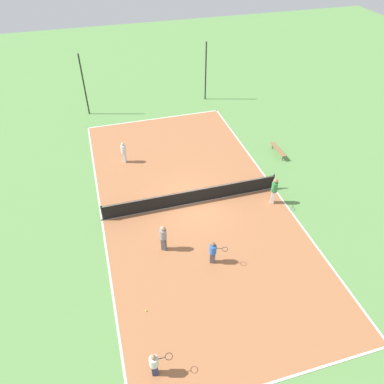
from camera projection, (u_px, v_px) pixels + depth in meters
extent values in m
plane|color=#60934C|center=(192.00, 203.00, 23.02)|extent=(80.00, 80.00, 0.00)
cube|color=#AD6B42|center=(192.00, 203.00, 23.01)|extent=(11.08, 22.53, 0.02)
cube|color=white|center=(102.00, 220.00, 21.83)|extent=(0.10, 22.53, 0.00)
cube|color=white|center=(273.00, 188.00, 24.18)|extent=(0.10, 22.53, 0.00)
cube|color=white|center=(271.00, 383.00, 14.66)|extent=(11.08, 0.10, 0.00)
cube|color=white|center=(155.00, 119.00, 31.35)|extent=(11.08, 0.10, 0.00)
cube|color=white|center=(192.00, 203.00, 23.01)|extent=(11.08, 0.10, 0.00)
cylinder|color=black|center=(102.00, 213.00, 21.51)|extent=(0.10, 0.10, 1.07)
cylinder|color=black|center=(273.00, 181.00, 23.83)|extent=(0.10, 0.10, 1.07)
cube|color=black|center=(192.00, 197.00, 22.68)|extent=(10.78, 0.03, 1.02)
cube|color=white|center=(192.00, 191.00, 22.38)|extent=(10.78, 0.04, 0.06)
cube|color=olive|center=(278.00, 149.00, 26.98)|extent=(0.36, 1.94, 0.04)
cylinder|color=#4C4C51|center=(283.00, 158.00, 26.51)|extent=(0.08, 0.08, 0.41)
cylinder|color=#4C4C51|center=(273.00, 146.00, 27.73)|extent=(0.08, 0.08, 0.41)
cube|color=white|center=(273.00, 197.00, 22.75)|extent=(0.29, 0.32, 0.91)
cylinder|color=green|center=(275.00, 187.00, 22.27)|extent=(0.48, 0.48, 0.64)
sphere|color=#A87A56|center=(276.00, 181.00, 21.98)|extent=(0.27, 0.27, 0.27)
cylinder|color=#262626|center=(275.00, 188.00, 21.92)|extent=(0.15, 0.26, 0.03)
torus|color=black|center=(275.00, 191.00, 21.71)|extent=(0.41, 0.41, 0.02)
cube|color=navy|center=(155.00, 369.00, 14.74)|extent=(0.26, 0.21, 0.70)
cylinder|color=silver|center=(154.00, 362.00, 14.36)|extent=(0.37, 0.37, 0.49)
sphere|color=#A87A56|center=(153.00, 357.00, 14.14)|extent=(0.21, 0.21, 0.21)
cylinder|color=#262626|center=(162.00, 358.00, 14.34)|extent=(0.28, 0.04, 0.03)
torus|color=black|center=(169.00, 356.00, 14.39)|extent=(0.32, 0.32, 0.02)
cube|color=#4C4C51|center=(164.00, 244.00, 19.81)|extent=(0.32, 0.31, 0.84)
cylinder|color=gray|center=(163.00, 234.00, 19.36)|extent=(0.50, 0.50, 0.59)
sphere|color=tan|center=(163.00, 228.00, 19.09)|extent=(0.25, 0.25, 0.25)
cube|color=#4C4C51|center=(213.00, 257.00, 19.17)|extent=(0.32, 0.29, 0.72)
cylinder|color=blue|center=(213.00, 249.00, 18.78)|extent=(0.48, 0.48, 0.50)
sphere|color=brown|center=(213.00, 244.00, 18.55)|extent=(0.22, 0.22, 0.22)
cylinder|color=#262626|center=(219.00, 248.00, 18.65)|extent=(0.26, 0.15, 0.03)
torus|color=black|center=(225.00, 249.00, 18.61)|extent=(0.41, 0.41, 0.02)
cube|color=white|center=(125.00, 157.00, 26.20)|extent=(0.29, 0.32, 0.79)
cylinder|color=white|center=(123.00, 149.00, 25.77)|extent=(0.49, 0.49, 0.55)
sphere|color=beige|center=(123.00, 144.00, 25.52)|extent=(0.24, 0.24, 0.24)
sphere|color=#CCE033|center=(141.00, 166.00, 26.04)|extent=(0.07, 0.07, 0.07)
sphere|color=#CCE033|center=(146.00, 311.00, 17.12)|extent=(0.07, 0.07, 0.07)
cylinder|color=black|center=(84.00, 85.00, 30.48)|extent=(0.12, 0.12, 5.13)
cylinder|color=black|center=(206.00, 72.00, 32.72)|extent=(0.12, 0.12, 5.13)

